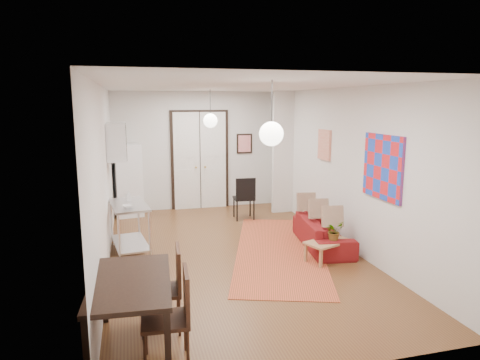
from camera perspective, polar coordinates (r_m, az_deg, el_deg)
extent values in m
plane|color=brown|center=(7.66, -0.92, -9.77)|extent=(7.00, 7.00, 0.00)
cube|color=silver|center=(7.20, -0.99, 12.45)|extent=(4.20, 7.00, 0.02)
cube|color=silver|center=(10.70, -5.42, 3.92)|extent=(4.20, 0.02, 2.90)
cube|color=silver|center=(4.06, 10.94, -6.78)|extent=(4.20, 0.02, 2.90)
cube|color=silver|center=(7.10, -17.64, 0.25)|extent=(0.02, 7.00, 2.90)
cube|color=silver|center=(8.05, 13.74, 1.57)|extent=(0.02, 7.00, 2.90)
cube|color=white|center=(10.68, -5.36, 2.57)|extent=(1.44, 0.06, 2.50)
cube|color=silver|center=(10.25, 5.74, 3.64)|extent=(0.50, 0.10, 2.90)
cube|color=white|center=(8.53, -16.12, 4.99)|extent=(0.35, 1.00, 0.70)
cube|color=red|center=(6.95, 18.50, 1.65)|extent=(0.05, 1.00, 1.00)
cube|color=beige|center=(8.70, 11.19, 4.63)|extent=(0.05, 0.50, 0.60)
cube|color=red|center=(10.89, 0.59, 4.88)|extent=(0.40, 0.03, 0.50)
cube|color=olive|center=(9.03, -17.02, 5.53)|extent=(0.03, 0.44, 0.54)
sphere|color=white|center=(9.16, -3.97, 7.90)|extent=(0.30, 0.30, 0.30)
cylinder|color=black|center=(9.15, -4.00, 10.40)|extent=(0.01, 0.01, 0.50)
sphere|color=white|center=(5.29, 4.20, 6.15)|extent=(0.30, 0.30, 0.30)
cylinder|color=black|center=(5.28, 4.26, 10.49)|extent=(0.01, 0.01, 0.50)
cube|color=#C04930|center=(7.85, 5.29, -9.29)|extent=(2.70, 4.30, 0.01)
imported|color=maroon|center=(8.10, 10.96, -6.91)|extent=(1.86, 0.94, 0.52)
cube|color=#B27F54|center=(7.38, 11.68, -8.09)|extent=(0.88, 0.68, 0.03)
cube|color=#B27F54|center=(7.15, 9.73, -10.10)|extent=(0.06, 0.06, 0.31)
cube|color=#B27F54|center=(7.45, 14.64, -9.45)|extent=(0.06, 0.06, 0.31)
cube|color=#B27F54|center=(7.45, 8.62, -9.23)|extent=(0.06, 0.06, 0.31)
cube|color=#B27F54|center=(7.73, 13.38, -8.65)|extent=(0.06, 0.06, 0.31)
imported|color=#346A2F|center=(7.37, 12.43, -6.63)|extent=(0.35, 0.38, 0.34)
cube|color=silver|center=(7.72, -14.63, -3.23)|extent=(0.73, 1.23, 0.04)
cube|color=silver|center=(7.91, -14.40, -8.13)|extent=(0.69, 1.18, 0.03)
cylinder|color=silver|center=(7.32, -16.42, -7.59)|extent=(0.04, 0.04, 0.87)
cylinder|color=silver|center=(7.32, -12.48, -7.42)|extent=(0.04, 0.04, 0.87)
cylinder|color=silver|center=(8.35, -16.23, -5.36)|extent=(0.04, 0.04, 0.87)
cylinder|color=silver|center=(8.35, -12.79, -5.21)|extent=(0.04, 0.04, 0.87)
imported|color=beige|center=(7.42, -14.63, -3.42)|extent=(0.26, 0.26, 0.05)
imported|color=teal|center=(7.94, -14.67, -2.04)|extent=(0.10, 0.10, 0.18)
cube|color=white|center=(10.30, -14.69, -0.04)|extent=(0.67, 0.67, 1.68)
cube|color=black|center=(4.76, -14.39, -13.03)|extent=(0.91, 1.49, 0.05)
cube|color=black|center=(4.37, -19.13, -21.49)|extent=(0.07, 0.07, 0.74)
cube|color=black|center=(4.36, -8.99, -21.07)|extent=(0.07, 0.07, 0.74)
cube|color=black|center=(5.55, -18.10, -14.28)|extent=(0.07, 0.07, 0.74)
cube|color=black|center=(5.54, -10.43, -13.95)|extent=(0.07, 0.07, 0.74)
cube|color=#3D2013|center=(5.21, -10.59, -14.36)|extent=(0.50, 0.48, 0.04)
cube|color=#3D2013|center=(5.30, -10.87, -10.77)|extent=(0.07, 0.45, 0.49)
cylinder|color=#3D2013|center=(5.12, -12.62, -17.84)|extent=(0.03, 0.03, 0.47)
cylinder|color=#3D2013|center=(5.14, -8.04, -17.55)|extent=(0.03, 0.03, 0.47)
cylinder|color=#3D2013|center=(5.49, -12.80, -15.83)|extent=(0.03, 0.03, 0.47)
cylinder|color=#3D2013|center=(5.51, -8.56, -15.58)|extent=(0.03, 0.03, 0.47)
cube|color=#3D2013|center=(4.58, -9.91, -17.96)|extent=(0.50, 0.48, 0.04)
cube|color=#3D2013|center=(4.66, -10.25, -13.82)|extent=(0.07, 0.45, 0.49)
cylinder|color=#3D2013|center=(4.51, -12.25, -21.98)|extent=(0.03, 0.03, 0.47)
cylinder|color=#3D2013|center=(4.54, -6.92, -21.62)|extent=(0.03, 0.03, 0.47)
cylinder|color=#3D2013|center=(4.87, -12.48, -19.41)|extent=(0.03, 0.03, 0.47)
cylinder|color=#3D2013|center=(4.89, -7.62, -19.10)|extent=(0.03, 0.03, 0.47)
cube|color=black|center=(9.75, 0.51, -2.45)|extent=(0.47, 0.47, 0.04)
cube|color=black|center=(9.88, 0.21, -0.73)|extent=(0.45, 0.07, 0.48)
cylinder|color=black|center=(9.57, -0.31, -4.16)|extent=(0.03, 0.03, 0.48)
cylinder|color=black|center=(9.67, 1.92, -4.01)|extent=(0.03, 0.03, 0.48)
cylinder|color=black|center=(9.94, -0.86, -3.62)|extent=(0.03, 0.03, 0.48)
cylinder|color=black|center=(10.03, 1.29, -3.49)|extent=(0.03, 0.03, 0.48)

